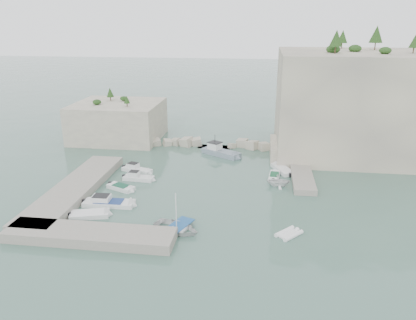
# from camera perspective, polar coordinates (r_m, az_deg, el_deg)

# --- Properties ---
(ground) EXTENTS (400.00, 400.00, 0.00)m
(ground) POSITION_cam_1_polar(r_m,az_deg,el_deg) (53.29, -0.87, -5.15)
(ground) COLOR #486C5E
(ground) RESTS_ON ground
(cliff_east) EXTENTS (26.00, 22.00, 17.00)m
(cliff_east) POSITION_cam_1_polar(r_m,az_deg,el_deg) (73.95, 20.01, 7.54)
(cliff_east) COLOR beige
(cliff_east) RESTS_ON ground
(cliff_terrace) EXTENTS (8.00, 10.00, 2.50)m
(cliff_terrace) POSITION_cam_1_polar(r_m,az_deg,el_deg) (69.40, 12.06, 1.38)
(cliff_terrace) COLOR beige
(cliff_terrace) RESTS_ON ground
(outcrop_west) EXTENTS (16.00, 14.00, 7.00)m
(outcrop_west) POSITION_cam_1_polar(r_m,az_deg,el_deg) (80.11, -12.49, 5.39)
(outcrop_west) COLOR beige
(outcrop_west) RESTS_ON ground
(quay_west) EXTENTS (5.00, 24.00, 1.10)m
(quay_west) POSITION_cam_1_polar(r_m,az_deg,el_deg) (57.09, -18.20, -3.85)
(quay_west) COLOR #9E9689
(quay_west) RESTS_ON ground
(quay_south) EXTENTS (18.00, 4.00, 1.10)m
(quay_south) POSITION_cam_1_polar(r_m,az_deg,el_deg) (44.93, -16.28, -10.10)
(quay_south) COLOR #9E9689
(quay_south) RESTS_ON ground
(ledge_east) EXTENTS (3.00, 16.00, 0.80)m
(ledge_east) POSITION_cam_1_polar(r_m,az_deg,el_deg) (62.18, 12.94, -1.62)
(ledge_east) COLOR #9E9689
(ledge_east) RESTS_ON ground
(breakwater) EXTENTS (28.00, 3.00, 1.40)m
(breakwater) POSITION_cam_1_polar(r_m,az_deg,el_deg) (73.63, 0.91, 2.39)
(breakwater) COLOR beige
(breakwater) RESTS_ON ground
(motorboat_a) EXTENTS (5.47, 3.17, 1.40)m
(motorboat_a) POSITION_cam_1_polar(r_m,az_deg,el_deg) (62.66, -9.94, -1.64)
(motorboat_a) COLOR white
(motorboat_a) RESTS_ON ground
(motorboat_b) EXTENTS (4.89, 1.86, 1.40)m
(motorboat_b) POSITION_cam_1_polar(r_m,az_deg,el_deg) (59.46, -9.72, -2.78)
(motorboat_b) COLOR silver
(motorboat_b) RESTS_ON ground
(motorboat_c) EXTENTS (4.59, 3.18, 0.70)m
(motorboat_c) POSITION_cam_1_polar(r_m,az_deg,el_deg) (56.73, -12.13, -4.04)
(motorboat_c) COLOR white
(motorboat_c) RESTS_ON ground
(motorboat_d) EXTENTS (7.01, 2.31, 1.40)m
(motorboat_d) POSITION_cam_1_polar(r_m,az_deg,el_deg) (52.33, -13.73, -6.21)
(motorboat_d) COLOR white
(motorboat_d) RESTS_ON ground
(motorboat_e) EXTENTS (5.25, 3.27, 0.70)m
(motorboat_e) POSITION_cam_1_polar(r_m,az_deg,el_deg) (50.12, -16.27, -7.62)
(motorboat_e) COLOR white
(motorboat_e) RESTS_ON ground
(rowboat) EXTENTS (6.39, 5.54, 1.11)m
(rowboat) POSITION_cam_1_polar(r_m,az_deg,el_deg) (45.21, -4.44, -9.92)
(rowboat) COLOR white
(rowboat) RESTS_ON ground
(inflatable_dinghy) EXTENTS (3.25, 3.37, 0.44)m
(inflatable_dinghy) POSITION_cam_1_polar(r_m,az_deg,el_deg) (45.13, 11.29, -10.32)
(inflatable_dinghy) COLOR white
(inflatable_dinghy) RESTS_ON ground
(tender_east_a) EXTENTS (3.49, 3.06, 1.76)m
(tender_east_a) POSITION_cam_1_polar(r_m,az_deg,el_deg) (57.44, 9.83, -3.59)
(tender_east_a) COLOR white
(tender_east_a) RESTS_ON ground
(tender_east_b) EXTENTS (1.84, 4.36, 0.70)m
(tender_east_b) POSITION_cam_1_polar(r_m,az_deg,el_deg) (60.16, 9.30, -2.49)
(tender_east_b) COLOR white
(tender_east_b) RESTS_ON ground
(tender_east_c) EXTENTS (3.81, 5.80, 0.70)m
(tender_east_c) POSITION_cam_1_polar(r_m,az_deg,el_deg) (63.00, 10.43, -1.55)
(tender_east_c) COLOR white
(tender_east_c) RESTS_ON ground
(tender_east_d) EXTENTS (4.24, 2.23, 1.56)m
(tender_east_d) POSITION_cam_1_polar(r_m,az_deg,el_deg) (66.97, 10.57, -0.30)
(tender_east_d) COLOR silver
(tender_east_d) RESTS_ON ground
(work_boat) EXTENTS (7.67, 5.85, 2.20)m
(work_boat) POSITION_cam_1_polar(r_m,az_deg,el_deg) (69.28, 1.87, 0.68)
(work_boat) COLOR slate
(work_boat) RESTS_ON ground
(rowboat_mast) EXTENTS (0.10, 0.10, 4.20)m
(rowboat_mast) POSITION_cam_1_polar(r_m,az_deg,el_deg) (43.99, -4.52, -6.89)
(rowboat_mast) COLOR white
(rowboat_mast) RESTS_ON rowboat
(vegetation) EXTENTS (53.48, 13.88, 13.40)m
(vegetation) POSITION_cam_1_polar(r_m,az_deg,el_deg) (73.28, 16.56, 15.26)
(vegetation) COLOR #1E4219
(vegetation) RESTS_ON ground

